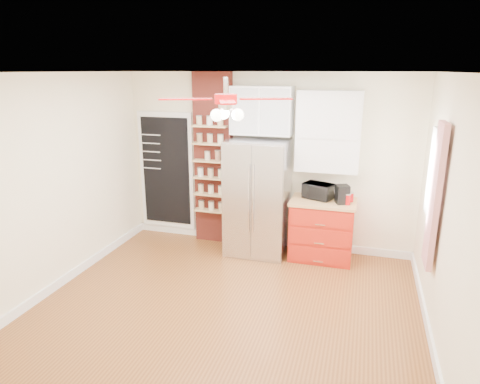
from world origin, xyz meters
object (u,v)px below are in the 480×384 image
(red_cabinet, at_px, (322,229))
(ceiling_fan, at_px, (226,100))
(toaster_oven, at_px, (318,191))
(fridge, at_px, (258,198))
(pantry_jar_oats, at_px, (207,156))
(canister_left, at_px, (347,200))
(coffee_maker, at_px, (342,194))

(red_cabinet, distance_m, ceiling_fan, 2.75)
(ceiling_fan, bearing_deg, toaster_oven, 64.80)
(fridge, distance_m, red_cabinet, 1.06)
(ceiling_fan, relative_size, toaster_oven, 3.38)
(toaster_oven, relative_size, pantry_jar_oats, 3.31)
(pantry_jar_oats, bearing_deg, canister_left, -5.63)
(canister_left, relative_size, pantry_jar_oats, 1.16)
(red_cabinet, xyz_separation_m, pantry_jar_oats, (-1.82, 0.12, 0.98))
(red_cabinet, bearing_deg, canister_left, -16.25)
(red_cabinet, distance_m, pantry_jar_oats, 2.07)
(fridge, height_order, ceiling_fan, ceiling_fan)
(fridge, xyz_separation_m, red_cabinet, (0.97, 0.05, -0.42))
(ceiling_fan, bearing_deg, coffee_maker, 53.83)
(red_cabinet, distance_m, toaster_oven, 0.58)
(pantry_jar_oats, bearing_deg, coffee_maker, -4.88)
(fridge, height_order, pantry_jar_oats, fridge)
(canister_left, bearing_deg, pantry_jar_oats, 174.37)
(toaster_oven, bearing_deg, red_cabinet, -22.02)
(coffee_maker, relative_size, pantry_jar_oats, 2.12)
(ceiling_fan, height_order, toaster_oven, ceiling_fan)
(fridge, relative_size, ceiling_fan, 1.25)
(ceiling_fan, xyz_separation_m, coffee_maker, (1.18, 1.62, -1.39))
(fridge, distance_m, ceiling_fan, 2.25)
(ceiling_fan, xyz_separation_m, toaster_oven, (0.83, 1.76, -1.41))
(fridge, distance_m, canister_left, 1.31)
(red_cabinet, bearing_deg, fridge, -177.05)
(red_cabinet, distance_m, coffee_maker, 0.64)
(red_cabinet, bearing_deg, pantry_jar_oats, 176.38)
(pantry_jar_oats, bearing_deg, ceiling_fan, -63.29)
(toaster_oven, relative_size, canister_left, 2.86)
(toaster_oven, distance_m, pantry_jar_oats, 1.78)
(toaster_oven, distance_m, canister_left, 0.46)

